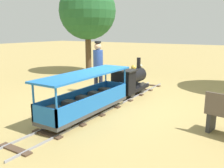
# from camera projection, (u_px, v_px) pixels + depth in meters

# --- Properties ---
(ground_plane) EXTENTS (60.00, 60.00, 0.00)m
(ground_plane) POSITION_uv_depth(u_px,v_px,m) (114.00, 103.00, 6.66)
(ground_plane) COLOR #A38C51
(track) EXTENTS (0.69, 6.40, 0.04)m
(track) POSITION_uv_depth(u_px,v_px,m) (108.00, 105.00, 6.39)
(track) COLOR gray
(track) RESTS_ON ground_plane
(locomotive) EXTENTS (0.65, 1.45, 1.06)m
(locomotive) POSITION_uv_depth(u_px,v_px,m) (130.00, 80.00, 7.30)
(locomotive) COLOR black
(locomotive) RESTS_ON ground_plane
(passenger_car) EXTENTS (0.75, 2.70, 0.97)m
(passenger_car) POSITION_uv_depth(u_px,v_px,m) (87.00, 98.00, 5.55)
(passenger_car) COLOR #3F3F3F
(passenger_car) RESTS_ON ground_plane
(conductor_person) EXTENTS (0.30, 0.30, 1.62)m
(conductor_person) POSITION_uv_depth(u_px,v_px,m) (98.00, 63.00, 7.48)
(conductor_person) COLOR #282D47
(conductor_person) RESTS_ON ground_plane
(oak_tree_near) EXTENTS (2.55, 2.55, 4.06)m
(oak_tree_near) POSITION_uv_depth(u_px,v_px,m) (88.00, 11.00, 10.95)
(oak_tree_near) COLOR #4C3823
(oak_tree_near) RESTS_ON ground_plane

